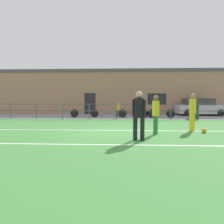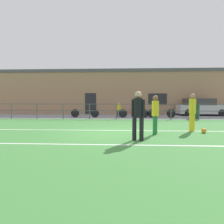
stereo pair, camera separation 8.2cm
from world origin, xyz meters
name	(u,v)px [view 1 (the left image)]	position (x,y,z in m)	size (l,w,h in m)	color
ground	(112,133)	(0.00, 0.00, -0.02)	(60.00, 44.00, 0.04)	#42843D
field_line_touchline	(113,130)	(0.00, 0.66, 0.00)	(36.00, 0.11, 0.00)	white
field_line_hash	(108,145)	(0.00, -2.36, 0.00)	(36.00, 0.11, 0.00)	white
pavement_strip	(117,116)	(0.00, 8.50, 0.01)	(48.00, 5.00, 0.02)	gray
perimeter_fence	(116,109)	(0.00, 6.00, 0.75)	(36.07, 0.07, 1.15)	#474C51
clubhouse_facade	(118,92)	(0.00, 12.20, 2.25)	(28.00, 2.56, 4.48)	#A37A5B
player_goalkeeper	(139,113)	(1.04, -1.62, 1.00)	(0.47, 0.31, 1.76)	black
player_striker	(192,110)	(3.71, 0.66, 0.99)	(0.35, 0.39, 1.74)	gold
player_winger	(156,112)	(1.85, -0.35, 0.93)	(0.29, 0.43, 1.64)	#237038
soccer_ball_match	(204,130)	(4.05, 0.14, 0.11)	(0.22, 0.22, 0.22)	orange
spectator_child	(118,109)	(0.14, 7.97, 0.70)	(0.32, 0.21, 1.20)	#232D4C
parked_car_red	(200,107)	(7.55, 9.89, 0.75)	(4.18, 1.95, 1.54)	#B7B7BC
bicycle_parked_0	(133,113)	(1.34, 7.20, 0.37)	(2.37, 0.04, 0.76)	black
bicycle_parked_1	(161,113)	(3.53, 7.20, 0.38)	(2.20, 0.04, 0.78)	black
bicycle_parked_2	(84,113)	(-2.58, 7.20, 0.37)	(2.29, 0.04, 0.76)	black
trash_bin_0	(194,111)	(5.93, 6.74, 0.56)	(0.59, 0.50, 1.08)	#194C28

